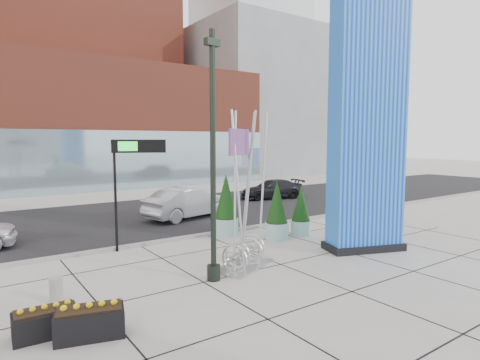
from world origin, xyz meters
TOP-DOWN VIEW (x-y plane):
  - ground at (0.00, 0.00)m, footprint 160.00×160.00m
  - street_asphalt at (0.00, 10.00)m, footprint 80.00×12.00m
  - curb_edge at (0.00, 4.00)m, footprint 80.00×0.30m
  - tower_podium at (1.00, 27.00)m, footprint 34.00×10.00m
  - tower_glass_front at (1.00, 22.20)m, footprint 34.00×0.60m
  - building_grey_parking at (26.00, 32.00)m, footprint 20.00×18.00m
  - building_pale_office at (36.00, 48.00)m, footprint 16.00×16.00m
  - blue_pylon at (4.83, -1.41)m, footprint 3.19×2.24m
  - lamp_post at (-1.65, -0.99)m, footprint 0.48×0.40m
  - public_art_sculpture at (-0.16, -0.51)m, footprint 2.54×1.97m
  - concrete_bollard at (-5.84, -0.05)m, footprint 0.33×0.33m
  - overhead_street_sign at (-2.28, 3.80)m, footprint 1.92×0.87m
  - round_planter_east at (4.60, 1.80)m, footprint 0.89×0.89m
  - round_planter_mid at (3.20, 1.80)m, footprint 1.00×1.00m
  - round_planter_west at (1.80, 3.60)m, footprint 1.09×1.09m
  - box_planter_north at (-6.40, -1.86)m, footprint 1.31×0.71m
  - box_planter_south at (-5.63, -2.46)m, footprint 1.54×1.06m
  - car_silver_mid at (2.30, 8.04)m, footprint 5.29×2.81m
  - car_dark_east at (10.63, 11.08)m, footprint 4.91×2.83m

SIDE VIEW (x-z plane):
  - ground at x=0.00m, z-range 0.00..0.00m
  - street_asphalt at x=0.00m, z-range 0.00..0.02m
  - curb_edge at x=0.00m, z-range 0.00..0.12m
  - box_planter_north at x=-6.40m, z-range -0.03..0.68m
  - concrete_bollard at x=-5.84m, z-range 0.00..0.65m
  - box_planter_south at x=-5.63m, z-range -0.03..0.74m
  - car_dark_east at x=10.63m, z-range 0.00..1.34m
  - car_silver_mid at x=2.30m, z-range 0.00..1.66m
  - round_planter_east at x=4.60m, z-range -0.06..2.18m
  - round_planter_mid at x=3.20m, z-range -0.07..2.44m
  - round_planter_west at x=1.80m, z-range -0.07..2.65m
  - public_art_sculpture at x=-0.16m, z-range -1.23..3.93m
  - tower_glass_front at x=1.00m, z-range 0.00..5.00m
  - lamp_post at x=-1.65m, z-range -0.66..6.65m
  - overhead_street_sign at x=-2.28m, z-range 1.51..5.72m
  - blue_pylon at x=4.83m, z-range -0.16..9.58m
  - tower_podium at x=1.00m, z-range 0.00..11.00m
  - building_grey_parking at x=26.00m, z-range 0.00..18.00m
  - building_pale_office at x=36.00m, z-range 0.00..55.00m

